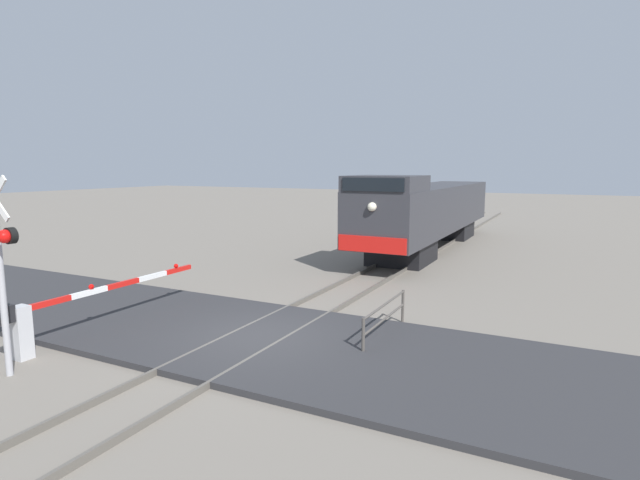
{
  "coord_description": "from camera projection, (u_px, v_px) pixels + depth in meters",
  "views": [
    {
      "loc": [
        7.12,
        -10.37,
        4.45
      ],
      "look_at": [
        -1.05,
        5.65,
        1.83
      ],
      "focal_mm": 28.31,
      "sensor_mm": 36.0,
      "label": 1
    }
  ],
  "objects": [
    {
      "name": "road_surface",
      "position": [
        257.0,
        338.0,
        12.97
      ],
      "size": [
        36.0,
        5.59,
        0.15
      ],
      "primitive_type": "cube",
      "color": "#2D2D30",
      "rests_on": "ground_plane"
    },
    {
      "name": "crossing_gate",
      "position": [
        53.0,
        314.0,
        12.38
      ],
      "size": [
        0.36,
        6.29,
        1.38
      ],
      "color": "silver",
      "rests_on": "ground_plane"
    },
    {
      "name": "ground_plane",
      "position": [
        257.0,
        341.0,
        12.98
      ],
      "size": [
        160.0,
        160.0,
        0.0
      ],
      "primitive_type": "plane",
      "color": "slate"
    },
    {
      "name": "locomotive",
      "position": [
        429.0,
        210.0,
        27.22
      ],
      "size": [
        3.01,
        17.6,
        4.08
      ],
      "color": "black",
      "rests_on": "ground_plane"
    },
    {
      "name": "guard_railing",
      "position": [
        385.0,
        315.0,
        13.13
      ],
      "size": [
        0.08,
        3.09,
        0.95
      ],
      "color": "#4C4742",
      "rests_on": "ground_plane"
    },
    {
      "name": "rail_track_left",
      "position": [
        234.0,
        334.0,
        13.29
      ],
      "size": [
        0.08,
        80.0,
        0.15
      ],
      "primitive_type": "cube",
      "color": "#59544C",
      "rests_on": "ground_plane"
    },
    {
      "name": "rail_track_right",
      "position": [
        281.0,
        342.0,
        12.65
      ],
      "size": [
        0.08,
        80.0,
        0.15
      ],
      "primitive_type": "cube",
      "color": "#59544C",
      "rests_on": "ground_plane"
    }
  ]
}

